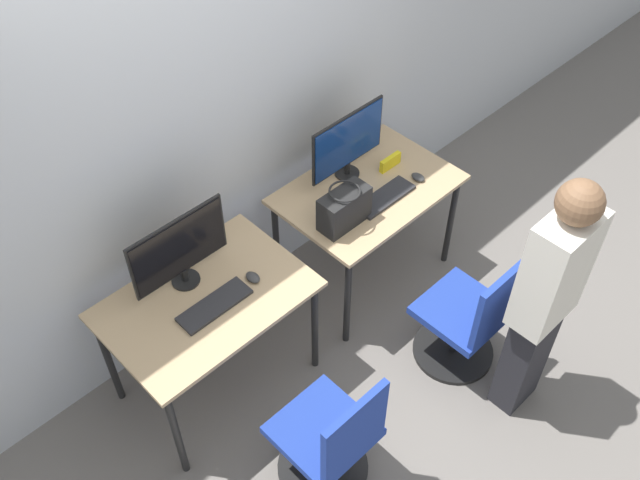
% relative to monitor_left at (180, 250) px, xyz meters
% --- Properties ---
extents(ground_plane, '(20.00, 20.00, 0.00)m').
position_rel_monitor_left_xyz_m(ground_plane, '(0.60, -0.52, -0.98)').
color(ground_plane, slate).
extents(wall_back, '(12.00, 0.05, 2.80)m').
position_rel_monitor_left_xyz_m(wall_back, '(0.60, 0.32, 0.42)').
color(wall_back, '#B7BCC1').
rests_on(wall_back, ground_plane).
extents(desk_left, '(1.05, 0.71, 0.75)m').
position_rel_monitor_left_xyz_m(desk_left, '(-0.00, -0.17, -0.32)').
color(desk_left, tan).
rests_on(desk_left, ground_plane).
extents(monitor_left, '(0.56, 0.15, 0.43)m').
position_rel_monitor_left_xyz_m(monitor_left, '(0.00, 0.00, 0.00)').
color(monitor_left, black).
rests_on(monitor_left, desk_left).
extents(keyboard_left, '(0.40, 0.14, 0.02)m').
position_rel_monitor_left_xyz_m(keyboard_left, '(0.00, -0.24, -0.22)').
color(keyboard_left, '#262628').
rests_on(keyboard_left, desk_left).
extents(mouse_left, '(0.06, 0.09, 0.03)m').
position_rel_monitor_left_xyz_m(mouse_left, '(0.26, -0.24, -0.22)').
color(mouse_left, '#333333').
rests_on(mouse_left, desk_left).
extents(office_chair_left, '(0.48, 0.48, 0.86)m').
position_rel_monitor_left_xyz_m(office_chair_left, '(0.05, -1.03, -0.64)').
color(office_chair_left, black).
rests_on(office_chair_left, ground_plane).
extents(desk_right, '(1.05, 0.71, 0.75)m').
position_rel_monitor_left_xyz_m(desk_right, '(1.21, -0.17, -0.32)').
color(desk_right, tan).
rests_on(desk_right, ground_plane).
extents(monitor_right, '(0.56, 0.15, 0.43)m').
position_rel_monitor_left_xyz_m(monitor_right, '(1.21, 0.01, 0.00)').
color(monitor_right, black).
rests_on(monitor_right, desk_right).
extents(keyboard_right, '(0.40, 0.14, 0.02)m').
position_rel_monitor_left_xyz_m(keyboard_right, '(1.21, -0.30, -0.22)').
color(keyboard_right, '#262628').
rests_on(keyboard_right, desk_right).
extents(mouse_right, '(0.06, 0.09, 0.03)m').
position_rel_monitor_left_xyz_m(mouse_right, '(1.48, -0.32, -0.22)').
color(mouse_right, '#333333').
rests_on(mouse_right, desk_right).
extents(office_chair_right, '(0.48, 0.48, 0.86)m').
position_rel_monitor_left_xyz_m(office_chair_right, '(1.13, -1.04, -0.64)').
color(office_chair_right, black).
rests_on(office_chair_right, ground_plane).
extents(person_right, '(0.36, 0.21, 1.61)m').
position_rel_monitor_left_xyz_m(person_right, '(1.14, -1.41, -0.11)').
color(person_right, '#232328').
rests_on(person_right, ground_plane).
extents(handbag, '(0.30, 0.18, 0.25)m').
position_rel_monitor_left_xyz_m(handbag, '(0.89, -0.27, -0.12)').
color(handbag, black).
rests_on(handbag, desk_right).
extents(placard_right, '(0.16, 0.03, 0.08)m').
position_rel_monitor_left_xyz_m(placard_right, '(1.44, -0.13, -0.19)').
color(placard_right, yellow).
rests_on(placard_right, desk_right).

